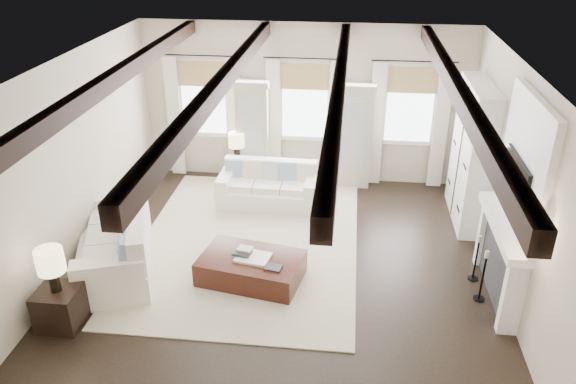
# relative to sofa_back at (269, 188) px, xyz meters

# --- Properties ---
(ground) EXTENTS (7.50, 7.50, 0.00)m
(ground) POSITION_rel_sofa_back_xyz_m (0.56, -2.49, -0.33)
(ground) COLOR black
(ground) RESTS_ON ground
(room_shell) EXTENTS (6.54, 7.54, 3.22)m
(room_shell) POSITION_rel_sofa_back_xyz_m (1.31, -1.60, 1.56)
(room_shell) COLOR beige
(room_shell) RESTS_ON ground
(area_rug) EXTENTS (3.64, 4.97, 0.02)m
(area_rug) POSITION_rel_sofa_back_xyz_m (-0.14, -1.49, -0.32)
(area_rug) COLOR beige
(area_rug) RESTS_ON ground
(sofa_back) EXTENTS (1.90, 0.90, 0.81)m
(sofa_back) POSITION_rel_sofa_back_xyz_m (0.00, 0.00, 0.00)
(sofa_back) COLOR white
(sofa_back) RESTS_ON ground
(sofa_left) EXTENTS (1.75, 2.55, 1.00)m
(sofa_left) POSITION_rel_sofa_back_xyz_m (-2.03, -2.37, 0.07)
(sofa_left) COLOR white
(sofa_left) RESTS_ON ground
(ottoman) EXTENTS (1.65, 1.20, 0.39)m
(ottoman) POSITION_rel_sofa_back_xyz_m (0.09, -2.52, -0.13)
(ottoman) COLOR black
(ottoman) RESTS_ON ground
(tray) EXTENTS (0.56, 0.47, 0.04)m
(tray) POSITION_rel_sofa_back_xyz_m (0.13, -2.55, 0.09)
(tray) COLOR white
(tray) RESTS_ON ottoman
(book_lower) EXTENTS (0.29, 0.24, 0.04)m
(book_lower) POSITION_rel_sofa_back_xyz_m (-0.04, -2.51, 0.13)
(book_lower) COLOR #262628
(book_lower) RESTS_ON tray
(book_upper) EXTENTS (0.25, 0.21, 0.03)m
(book_upper) POSITION_rel_sofa_back_xyz_m (-0.01, -2.45, 0.16)
(book_upper) COLOR beige
(book_upper) RESTS_ON book_lower
(book_loose) EXTENTS (0.27, 0.22, 0.03)m
(book_loose) POSITION_rel_sofa_back_xyz_m (0.47, -2.78, 0.08)
(book_loose) COLOR #262628
(book_loose) RESTS_ON ottoman
(side_table_front) EXTENTS (0.56, 0.56, 0.56)m
(side_table_front) POSITION_rel_sofa_back_xyz_m (-2.28, -3.84, -0.05)
(side_table_front) COLOR black
(side_table_front) RESTS_ON ground
(lamp_front) EXTENTS (0.36, 0.36, 0.63)m
(lamp_front) POSITION_rel_sofa_back_xyz_m (-2.28, -3.84, 0.66)
(lamp_front) COLOR black
(lamp_front) RESTS_ON side_table_front
(side_table_back) EXTENTS (0.36, 0.36, 0.54)m
(side_table_back) POSITION_rel_sofa_back_xyz_m (-0.77, 0.83, -0.06)
(side_table_back) COLOR black
(side_table_back) RESTS_ON ground
(lamp_back) EXTENTS (0.32, 0.32, 0.56)m
(lamp_back) POSITION_rel_sofa_back_xyz_m (-0.77, 0.83, 0.59)
(lamp_back) COLOR black
(lamp_back) RESTS_ON side_table_back
(candlestick_near) EXTENTS (0.17, 0.17, 0.82)m
(candlestick_near) POSITION_rel_sofa_back_xyz_m (3.46, -2.63, 0.01)
(candlestick_near) COLOR black
(candlestick_near) RESTS_ON ground
(candlestick_far) EXTENTS (0.15, 0.15, 0.76)m
(candlestick_far) POSITION_rel_sofa_back_xyz_m (3.46, -2.13, -0.01)
(candlestick_far) COLOR black
(candlestick_far) RESTS_ON ground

